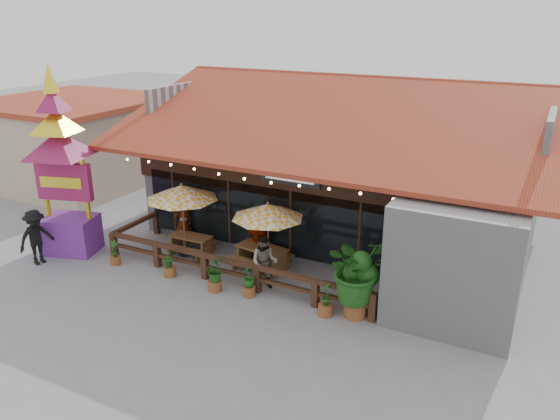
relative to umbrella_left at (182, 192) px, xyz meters
The scene contains 19 objects.
ground 4.93m from the umbrella_left, ahead, with size 100.00×100.00×0.00m, color gray.
restaurant_building 7.39m from the umbrella_left, 52.54° to the left, with size 15.50×14.73×6.09m.
patio_railing 2.86m from the umbrella_left, 27.02° to the right, with size 10.00×2.60×0.92m.
neighbor_building 11.98m from the umbrella_left, 153.98° to the left, with size 8.40×8.40×4.22m.
umbrella_left is the anchor object (origin of this frame).
umbrella_right 3.42m from the umbrella_left, ahead, with size 2.50×2.50×2.58m.
picnic_table_left 1.93m from the umbrella_left, 46.24° to the left, with size 1.54×1.35×0.72m.
picnic_table_right 3.59m from the umbrella_left, ahead, with size 1.97×1.78×0.84m.
thai_sign_tower 4.50m from the umbrella_left, 157.07° to the right, with size 3.39×3.39×7.35m.
tropical_plant 7.15m from the umbrella_left, ahead, with size 2.37×2.44×2.56m.
diner_a 1.87m from the umbrella_left, 128.59° to the left, with size 0.63×0.42×1.74m, color #321C10.
diner_b 4.17m from the umbrella_left, 13.05° to the right, with size 0.88×0.68×1.81m, color #321C10.
diner_c 3.20m from the umbrella_left, 13.32° to the left, with size 0.97×0.40×1.66m, color #321C10.
pedestrian 5.29m from the umbrella_left, 144.62° to the right, with size 1.29×0.74×2.00m, color black.
planter_a 3.20m from the umbrella_left, 133.77° to the right, with size 0.37×0.37×0.91m.
planter_b 2.60m from the umbrella_left, 70.97° to the right, with size 0.42×0.44×1.04m.
planter_c 3.56m from the umbrella_left, 35.98° to the right, with size 0.85×0.86×1.07m.
planter_d 4.41m from the umbrella_left, 23.77° to the right, with size 0.52×0.52×1.00m.
planter_e 6.69m from the umbrella_left, 14.19° to the right, with size 0.43×0.43×1.06m.
Camera 1 is at (7.22, -13.89, 8.42)m, focal length 35.00 mm.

